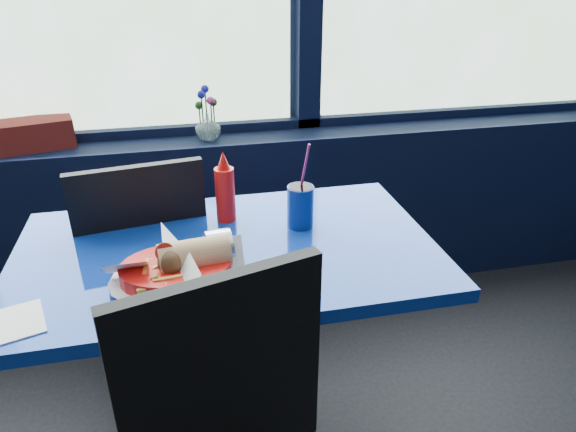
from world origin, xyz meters
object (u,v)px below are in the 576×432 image
at_px(chair_near_back, 156,260).
at_px(food_basket, 179,268).
at_px(flower_vase, 208,124).
at_px(ketchup_bottle, 225,190).
at_px(near_table, 230,298).
at_px(soda_cup, 300,205).

xyz_separation_m(chair_near_back, food_basket, (0.09, -0.47, 0.25)).
xyz_separation_m(chair_near_back, flower_vase, (0.25, 0.52, 0.33)).
bearing_deg(ketchup_bottle, near_table, -95.99).
bearing_deg(ketchup_bottle, chair_near_back, 149.77).
bearing_deg(ketchup_bottle, flower_vase, 90.07).
relative_size(food_basket, soda_cup, 1.30).
xyz_separation_m(near_table, ketchup_bottle, (0.02, 0.18, 0.28)).
bearing_deg(food_basket, flower_vase, 99.40).
bearing_deg(food_basket, chair_near_back, 119.22).
bearing_deg(food_basket, ketchup_bottle, 82.47).
xyz_separation_m(ketchup_bottle, soda_cup, (0.22, -0.09, -0.03)).
relative_size(near_table, soda_cup, 4.35).
distance_m(food_basket, ketchup_bottle, 0.36).
xyz_separation_m(near_table, flower_vase, (0.02, 0.84, 0.30)).
bearing_deg(soda_cup, flower_vase, 106.22).
relative_size(flower_vase, food_basket, 0.64).
height_order(food_basket, ketchup_bottle, ketchup_bottle).
bearing_deg(chair_near_back, near_table, 117.04).
height_order(flower_vase, ketchup_bottle, flower_vase).
relative_size(near_table, chair_near_back, 1.27).
bearing_deg(flower_vase, chair_near_back, -115.07).
distance_m(food_basket, soda_cup, 0.44).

